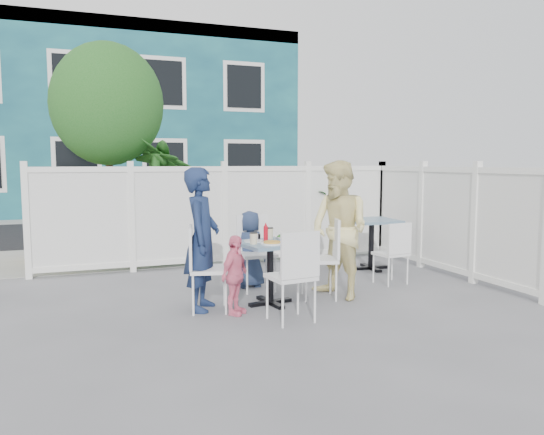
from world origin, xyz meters
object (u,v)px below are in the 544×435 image
object	(u,v)px
woman	(339,230)
spare_table	(371,231)
chair_near	(295,270)
chair_right	(326,252)
man	(202,239)
main_table	(270,256)
boy	(250,249)
chair_left	(201,262)
utility_cabinet	(57,221)
chair_back	(255,246)
toddler	(235,275)

from	to	relation	value
woman	spare_table	bearing A→B (deg)	119.13
woman	chair_near	bearing A→B (deg)	-67.97
chair_right	man	bearing A→B (deg)	105.91
main_table	woman	bearing A→B (deg)	-0.97
man	boy	size ratio (longest dim) A/B	1.57
chair_right	woman	world-z (taller)	woman
chair_left	boy	world-z (taller)	boy
utility_cabinet	main_table	world-z (taller)	utility_cabinet
chair_back	woman	bearing A→B (deg)	136.83
man	chair_left	bearing A→B (deg)	-175.83
chair_near	chair_back	bearing A→B (deg)	80.30
chair_right	toddler	bearing A→B (deg)	120.37
chair_right	main_table	bearing A→B (deg)	109.68
main_table	woman	size ratio (longest dim) A/B	0.48
spare_table	man	bearing A→B (deg)	-155.97
chair_right	man	size ratio (longest dim) A/B	0.61
spare_table	woman	xyz separation A→B (m)	(-1.29, -1.40, 0.24)
main_table	boy	world-z (taller)	boy
chair_right	toddler	xyz separation A→B (m)	(-1.25, -0.31, -0.13)
chair_near	spare_table	bearing A→B (deg)	38.10
toddler	main_table	bearing A→B (deg)	-18.21
chair_left	chair_right	xyz separation A→B (m)	(1.56, 0.04, 0.01)
chair_right	man	xyz separation A→B (m)	(-1.54, 0.02, 0.23)
chair_left	man	bearing A→B (deg)	171.79
main_table	chair_left	world-z (taller)	chair_left
chair_right	spare_table	bearing A→B (deg)	-30.37
woman	chair_left	bearing A→B (deg)	-108.69
chair_near	woman	world-z (taller)	woman
chair_right	boy	bearing A→B (deg)	55.84
chair_near	utility_cabinet	bearing A→B (deg)	110.02
chair_back	chair_left	bearing A→B (deg)	42.04
utility_cabinet	woman	size ratio (longest dim) A/B	0.77
chair_left	toddler	size ratio (longest dim) A/B	1.10
utility_cabinet	toddler	world-z (taller)	utility_cabinet
utility_cabinet	chair_back	size ratio (longest dim) A/B	1.34
utility_cabinet	chair_right	bearing A→B (deg)	-58.91
chair_near	man	distance (m)	1.17
spare_table	chair_near	size ratio (longest dim) A/B	0.81
spare_table	chair_left	xyz separation A→B (m)	(-2.99, -1.39, -0.05)
main_table	chair_back	size ratio (longest dim) A/B	0.83
chair_left	boy	xyz separation A→B (m)	(0.86, 0.90, -0.05)
main_table	chair_left	size ratio (longest dim) A/B	0.84
chair_left	chair_right	distance (m)	1.56
woman	utility_cabinet	bearing A→B (deg)	-159.02
boy	toddler	xyz separation A→B (m)	(-0.55, -1.16, -0.07)
chair_right	toddler	distance (m)	1.29
spare_table	woman	world-z (taller)	woman
utility_cabinet	chair_right	size ratio (longest dim) A/B	1.32
chair_left	chair_right	size ratio (longest dim) A/B	0.98
toddler	chair_right	bearing A→B (deg)	-32.07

